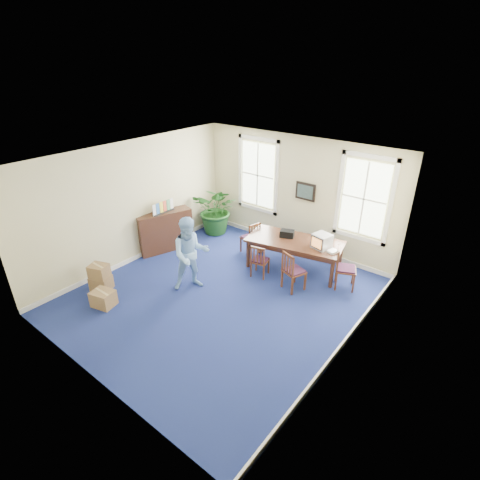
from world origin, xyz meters
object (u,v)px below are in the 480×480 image
Objects in this scene: chair_near_left at (260,260)px; man at (191,254)px; potted_plant at (217,210)px; crt_tv at (322,241)px; conference_table at (294,254)px; credenza at (165,230)px; cardboard_boxes at (108,278)px.

man is (-0.97, -1.45, 0.46)m from chair_near_left.
man reaches higher than potted_plant.
man is (-2.17, -2.32, -0.09)m from crt_tv.
credenza is (-3.43, -1.34, 0.19)m from conference_table.
chair_near_left is 2.99m from credenza.
conference_table is 1.56× the size of potted_plant.
chair_near_left is at bearing 2.35° from man.
potted_plant is 4.05m from cardboard_boxes.
man is at bearing -60.07° from potted_plant.
chair_near_left is at bearing -26.40° from potted_plant.
man is 2.20m from credenza.
crt_tv is 1.59m from chair_near_left.
potted_plant is at bearing -171.86° from crt_tv.
potted_plant is at bearing 66.07° from man.
cardboard_boxes is at bearing 35.26° from chair_near_left.
chair_near_left is (-0.49, -0.82, 0.03)m from conference_table.
crt_tv reaches higher than conference_table.
potted_plant is (-3.73, 0.38, -0.23)m from crt_tv.
credenza is (-2.94, -0.52, 0.16)m from chair_near_left.
man is at bearing 42.09° from cardboard_boxes.
cardboard_boxes is at bearing -58.48° from credenza.
conference_table is at bearing 40.35° from credenza.
credenza is 1.00× the size of potted_plant.
crt_tv is 0.24× the size of man.
potted_plant is (-1.55, 2.70, -0.13)m from man.
crt_tv is 0.28× the size of credenza.
cardboard_boxes is at bearing -141.14° from conference_table.
crt_tv is at bearing 45.06° from cardboard_boxes.
man reaches higher than credenza.
cardboard_boxes is (0.08, -4.03, -0.43)m from potted_plant.
credenza is at bearing 102.48° from cardboard_boxes.
potted_plant is at bearing 159.92° from conference_table.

